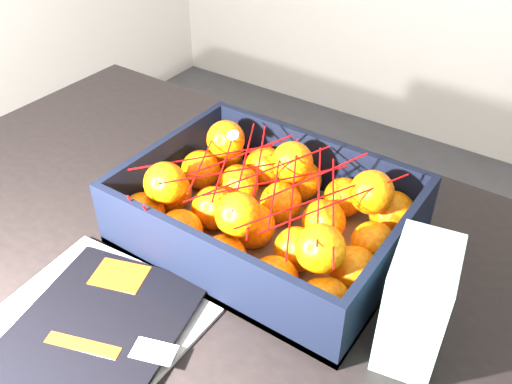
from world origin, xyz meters
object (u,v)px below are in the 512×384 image
Objects in this scene: table at (196,282)px; magazine_stack at (84,335)px; retail_carton at (416,304)px; produce_crate at (267,221)px.

magazine_stack is (0.01, -0.23, 0.11)m from table.
retail_carton is at bearing 33.06° from magazine_stack.
produce_crate is (0.08, 0.30, 0.02)m from magazine_stack.
produce_crate reaches higher than table.
magazine_stack is 0.42m from retail_carton.
produce_crate is at bearing 35.93° from table.
produce_crate is at bearing 153.74° from retail_carton.
magazine_stack is at bearing -87.04° from table.
table is at bearing 92.96° from magazine_stack.
table is 0.18m from produce_crate.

